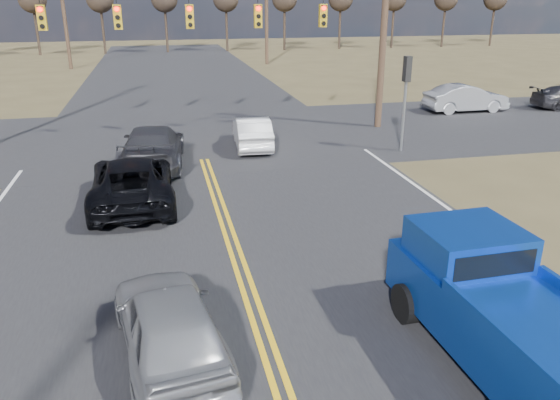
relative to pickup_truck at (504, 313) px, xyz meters
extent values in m
plane|color=brown|center=(-3.89, 0.03, -1.01)|extent=(160.00, 160.00, 0.00)
cube|color=#28282B|center=(-3.89, 10.03, -1.01)|extent=(14.00, 120.00, 0.02)
cube|color=#28282B|center=(-3.89, 18.03, -1.01)|extent=(120.00, 12.00, 0.02)
cylinder|color=#473323|center=(5.11, 18.03, 3.99)|extent=(0.32, 0.32, 10.00)
cube|color=#B28C14|center=(-9.89, 18.03, 4.29)|extent=(0.34, 0.24, 1.00)
cylinder|color=#FF0C05|center=(-9.89, 17.89, 4.62)|extent=(0.20, 0.06, 0.20)
cylinder|color=black|center=(-9.89, 17.89, 4.29)|extent=(0.20, 0.06, 0.20)
cylinder|color=black|center=(-9.89, 17.89, 3.96)|extent=(0.20, 0.06, 0.20)
cube|color=black|center=(-9.89, 17.86, 4.73)|extent=(0.24, 0.14, 0.03)
cube|color=#B28C14|center=(-6.89, 18.03, 4.29)|extent=(0.34, 0.24, 1.00)
cylinder|color=#FF0C05|center=(-6.89, 17.89, 4.62)|extent=(0.20, 0.06, 0.20)
cylinder|color=black|center=(-6.89, 17.89, 4.29)|extent=(0.20, 0.06, 0.20)
cylinder|color=black|center=(-6.89, 17.89, 3.96)|extent=(0.20, 0.06, 0.20)
cube|color=black|center=(-6.89, 17.86, 4.73)|extent=(0.24, 0.14, 0.03)
cube|color=#B28C14|center=(-3.89, 18.03, 4.29)|extent=(0.34, 0.24, 1.00)
cylinder|color=#FF0C05|center=(-3.89, 17.89, 4.62)|extent=(0.20, 0.06, 0.20)
cylinder|color=black|center=(-3.89, 17.89, 4.29)|extent=(0.20, 0.06, 0.20)
cylinder|color=black|center=(-3.89, 17.89, 3.96)|extent=(0.20, 0.06, 0.20)
cube|color=black|center=(-3.89, 17.86, 4.73)|extent=(0.24, 0.14, 0.03)
cube|color=#B28C14|center=(-0.89, 18.03, 4.29)|extent=(0.34, 0.24, 1.00)
cylinder|color=#FF0C05|center=(-0.89, 17.89, 4.62)|extent=(0.20, 0.06, 0.20)
cylinder|color=black|center=(-0.89, 17.89, 4.29)|extent=(0.20, 0.06, 0.20)
cylinder|color=black|center=(-0.89, 17.89, 3.96)|extent=(0.20, 0.06, 0.20)
cube|color=black|center=(-0.89, 17.86, 4.73)|extent=(0.24, 0.14, 0.03)
cube|color=#B28C14|center=(2.11, 18.03, 4.29)|extent=(0.34, 0.24, 1.00)
cylinder|color=#FF0C05|center=(2.11, 17.89, 4.62)|extent=(0.20, 0.06, 0.20)
cylinder|color=black|center=(2.11, 17.89, 4.29)|extent=(0.20, 0.06, 0.20)
cylinder|color=black|center=(2.11, 17.89, 3.96)|extent=(0.20, 0.06, 0.20)
cube|color=black|center=(2.11, 17.86, 4.73)|extent=(0.24, 0.14, 0.03)
cylinder|color=slate|center=(4.31, 13.53, 0.59)|extent=(0.12, 0.12, 3.20)
cube|color=black|center=(4.31, 13.53, 2.39)|extent=(0.24, 0.34, 1.00)
cylinder|color=#473323|center=(-12.89, 46.03, 3.99)|extent=(0.32, 0.32, 10.00)
cylinder|color=#473323|center=(5.11, 46.03, 3.99)|extent=(0.32, 0.32, 10.00)
cylinder|color=#33261C|center=(-17.89, 60.03, 1.74)|extent=(0.28, 0.28, 5.50)
cylinder|color=#33261C|center=(-10.89, 60.03, 1.74)|extent=(0.28, 0.28, 5.50)
cylinder|color=#33261C|center=(-3.89, 60.03, 1.74)|extent=(0.28, 0.28, 5.50)
cylinder|color=#33261C|center=(3.11, 60.03, 1.74)|extent=(0.28, 0.28, 5.50)
cylinder|color=#33261C|center=(10.11, 60.03, 1.74)|extent=(0.28, 0.28, 5.50)
cylinder|color=#33261C|center=(17.11, 60.03, 1.74)|extent=(0.28, 0.28, 5.50)
cylinder|color=#33261C|center=(24.11, 60.03, 1.74)|extent=(0.28, 0.28, 5.50)
cylinder|color=#33261C|center=(31.11, 60.03, 1.74)|extent=(0.28, 0.28, 5.50)
cylinder|color=#33261C|center=(38.11, 60.03, 1.74)|extent=(0.28, 0.28, 5.50)
cylinder|color=black|center=(-1.00, 1.60, -0.61)|extent=(0.34, 0.81, 0.80)
cylinder|color=black|center=(0.91, 1.65, -0.61)|extent=(0.34, 0.81, 0.80)
cube|color=#0E3BA0|center=(0.01, -0.19, -0.11)|extent=(2.16, 5.48, 1.01)
cube|color=#0E3BA0|center=(-0.03, 1.27, 0.72)|extent=(1.91, 1.76, 0.72)
cube|color=black|center=(-0.01, 0.43, 0.72)|extent=(1.61, 0.10, 0.45)
cube|color=#0E3BA0|center=(-0.92, -1.27, 0.49)|extent=(0.19, 3.32, 0.20)
imported|color=gray|center=(-5.62, 1.41, -0.31)|extent=(2.26, 4.36, 1.42)
imported|color=black|center=(-6.48, 9.66, -0.28)|extent=(2.52, 5.35, 1.48)
imported|color=white|center=(-1.67, 15.53, -0.34)|extent=(1.73, 4.17, 1.34)
imported|color=#35353B|center=(-5.82, 13.56, -0.23)|extent=(2.62, 5.59, 1.58)
imported|color=#96999E|center=(11.39, 20.58, -0.25)|extent=(1.65, 4.64, 1.52)
camera|label=1|loc=(-5.52, -7.03, 5.09)|focal=35.00mm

